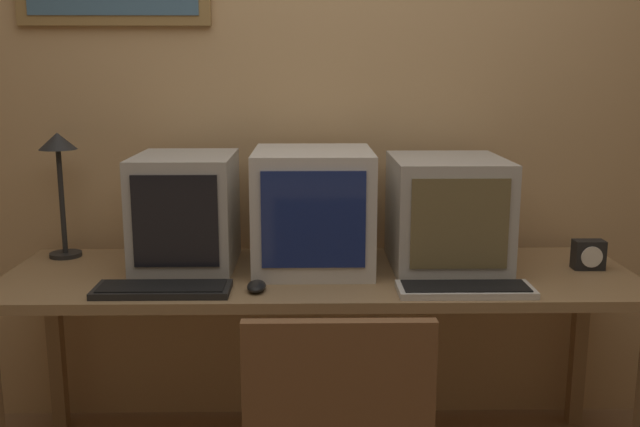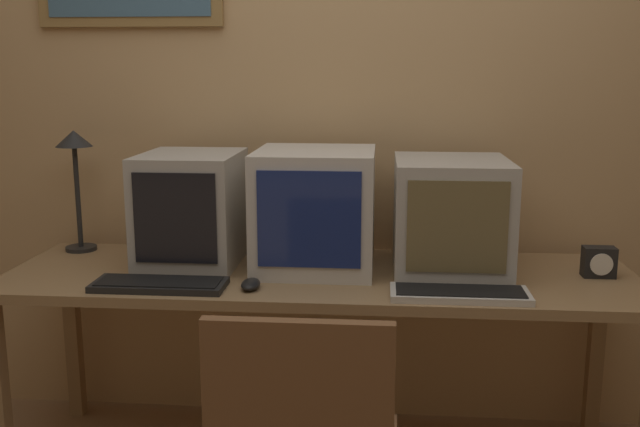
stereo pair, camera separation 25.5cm
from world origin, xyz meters
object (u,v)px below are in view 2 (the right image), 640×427
Objects in this scene: monitor_center at (315,209)px; desk_lamp at (75,160)px; monitor_left at (192,209)px; keyboard_main at (160,284)px; desk_clock at (599,262)px; monitor_right at (451,215)px; keyboard_side at (460,294)px; mouse_near_keyboard at (251,284)px.

monitor_center is 1.00m from desk_lamp.
monitor_left is at bearing -16.15° from desk_lamp.
monitor_center reaches higher than monitor_left.
desk_clock reaches higher than keyboard_main.
monitor_left is 1.50m from desk_clock.
monitor_left is 0.93× the size of monitor_right.
monitor_center reaches higher than desk_clock.
mouse_near_keyboard reaches higher than keyboard_side.
monitor_left is at bearing 131.92° from mouse_near_keyboard.
monitor_left is at bearing 177.54° from desk_clock.
desk_lamp reaches higher than keyboard_side.
monitor_center is at bearing -1.34° from monitor_left.
desk_lamp is (-0.51, 0.15, 0.16)m from monitor_left.
monitor_left is 0.96m from monitor_right.
monitor_left reaches higher than desk_clock.
keyboard_main is 0.31m from mouse_near_keyboard.
keyboard_side is 3.98× the size of mouse_near_keyboard.
mouse_near_keyboard is (0.28, -0.31, -0.19)m from monitor_left.
mouse_near_keyboard is (-0.19, -0.30, -0.20)m from monitor_center.
desk_lamp is at bearing 173.73° from monitor_right.
keyboard_main is 0.76m from desk_lamp.
monitor_right reaches higher than keyboard_main.
keyboard_main is at bearing -162.64° from monitor_right.
monitor_right is 4.25× the size of desk_clock.
keyboard_main is 1.54m from desk_clock.
keyboard_side is at bearing -151.64° from desk_clock.
keyboard_main is (-0.50, -0.32, -0.21)m from monitor_center.
keyboard_side is 3.99× the size of desk_clock.
monitor_left is 1.05m from keyboard_side.
monitor_right is at bearing 91.10° from keyboard_side.
desk_clock is at bearing -2.46° from monitor_left.
keyboard_side is at bearing -18.31° from desk_lamp.
desk_lamp is at bearing 173.97° from desk_clock.
desk_clock is (1.02, -0.05, -0.16)m from monitor_center.
keyboard_side is (0.01, -0.33, -0.19)m from monitor_right.
monitor_center is 0.63m from keyboard_main.
monitor_left is 0.46m from mouse_near_keyboard.
mouse_near_keyboard is at bearing 2.81° from keyboard_main.
desk_clock is at bearing -2.98° from monitor_center.
mouse_near_keyboard is 1.23m from desk_clock.
monitor_left is 0.91× the size of desk_lamp.
monitor_center is 0.97× the size of desk_lamp.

